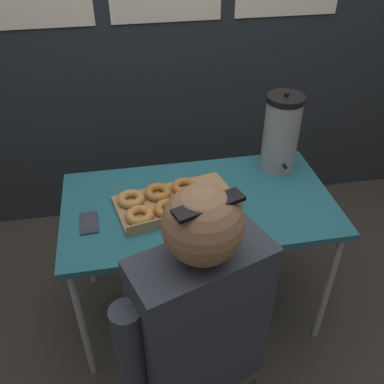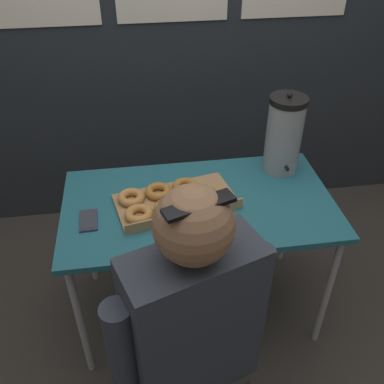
# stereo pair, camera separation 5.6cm
# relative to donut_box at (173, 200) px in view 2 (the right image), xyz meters

# --- Properties ---
(ground_plane) EXTENTS (12.00, 12.00, 0.00)m
(ground_plane) POSITION_rel_donut_box_xyz_m (0.12, 0.00, -0.76)
(ground_plane) COLOR #3D3833
(back_wall) EXTENTS (6.00, 0.11, 2.55)m
(back_wall) POSITION_rel_donut_box_xyz_m (0.12, 0.99, 0.52)
(back_wall) COLOR #23282D
(back_wall) RESTS_ON ground
(folding_table) EXTENTS (1.22, 0.67, 0.73)m
(folding_table) POSITION_rel_donut_box_xyz_m (0.12, 0.00, -0.08)
(folding_table) COLOR #236675
(folding_table) RESTS_ON ground
(donut_box) EXTENTS (0.58, 0.38, 0.05)m
(donut_box) POSITION_rel_donut_box_xyz_m (0.00, 0.00, 0.00)
(donut_box) COLOR tan
(donut_box) RESTS_ON folding_table
(coffee_urn) EXTENTS (0.18, 0.20, 0.41)m
(coffee_urn) POSITION_rel_donut_box_xyz_m (0.56, 0.21, 0.17)
(coffee_urn) COLOR #939399
(coffee_urn) RESTS_ON folding_table
(cell_phone) EXTENTS (0.08, 0.14, 0.01)m
(cell_phone) POSITION_rel_donut_box_xyz_m (-0.37, -0.06, -0.02)
(cell_phone) COLOR #2D334C
(cell_phone) RESTS_ON folding_table
(person_seated) EXTENTS (0.56, 0.34, 1.29)m
(person_seated) POSITION_rel_donut_box_xyz_m (-0.01, -0.65, -0.14)
(person_seated) COLOR #33332D
(person_seated) RESTS_ON ground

